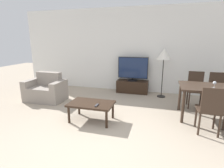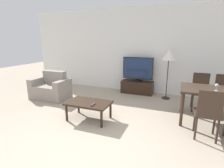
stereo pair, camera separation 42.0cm
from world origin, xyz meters
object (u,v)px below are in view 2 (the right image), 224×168
tv_stand (137,87)px  floor_lamp (169,56)px  coffee_table (89,104)px  dining_chair_near (208,112)px  dining_chair_far (224,92)px  dining_chair_far_left (200,90)px  dining_table (218,94)px  armchair (51,89)px  wine_glass_center (217,86)px  remote_primary (93,105)px  tv (138,69)px

tv_stand → floor_lamp: 1.41m
coffee_table → dining_chair_near: size_ratio=1.03×
dining_chair_far → dining_chair_far_left: (-0.49, 0.00, 0.00)m
floor_lamp → tv_stand: bearing=167.3°
dining_table → dining_chair_far: size_ratio=1.56×
dining_chair_far → dining_chair_far_left: bearing=180.0°
dining_chair_near → floor_lamp: bearing=112.1°
armchair → coffee_table: size_ratio=1.16×
dining_chair_near → dining_chair_far: bearing=71.3°
tv_stand → wine_glass_center: 2.61m
coffee_table → armchair: bearing=153.6°
tv_stand → remote_primary: bearing=-97.9°
tv → dining_chair_far_left: size_ratio=1.06×
dining_table → remote_primary: dining_table is taller
tv → dining_table: (1.99, -1.51, -0.14)m
dining_table → dining_chair_far_left: (-0.25, 0.73, -0.14)m
tv → coffee_table: 2.38m
dining_table → remote_primary: (-2.33, -0.90, -0.24)m
tv_stand → wine_glass_center: wine_glass_center is taller
floor_lamp → armchair: bearing=-159.1°
tv → dining_chair_near: size_ratio=1.06×
remote_primary → dining_chair_near: bearing=4.8°
tv_stand → coffee_table: tv_stand is taller
tv → remote_primary: (-0.33, -2.41, -0.37)m
dining_chair_near → dining_chair_far: size_ratio=1.00×
armchair → wine_glass_center: bearing=-3.0°
armchair → tv_stand: bearing=32.3°
dining_chair_far → wine_glass_center: dining_chair_far is taller
armchair → tv: size_ratio=1.13×
dining_chair_far → wine_glass_center: (-0.32, -0.86, 0.32)m
dining_table → wine_glass_center: size_ratio=9.64×
dining_chair_far_left → tv_stand: bearing=155.9°
tv → coffee_table: size_ratio=1.03×
dining_table → tv: bearing=142.9°
armchair → dining_chair_far: bearing=8.1°
dining_chair_near → floor_lamp: floor_lamp is taller
tv → dining_chair_near: tv is taller
tv → wine_glass_center: tv is taller
armchair → dining_chair_far_left: dining_chair_far_left is taller
tv_stand → dining_chair_far: bearing=-19.3°
dining_chair_near → remote_primary: bearing=-175.2°
remote_primary → dining_table: bearing=21.2°
dining_chair_near → dining_chair_far_left: bearing=90.0°
tv → dining_chair_far: bearing=-19.2°
armchair → dining_table: size_ratio=0.77×
remote_primary → floor_lamp: bearing=60.3°
coffee_table → remote_primary: (0.17, -0.12, 0.06)m
dining_chair_far_left → remote_primary: 2.65m
dining_table → wine_glass_center: wine_glass_center is taller
tv → dining_chair_far: size_ratio=1.06×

